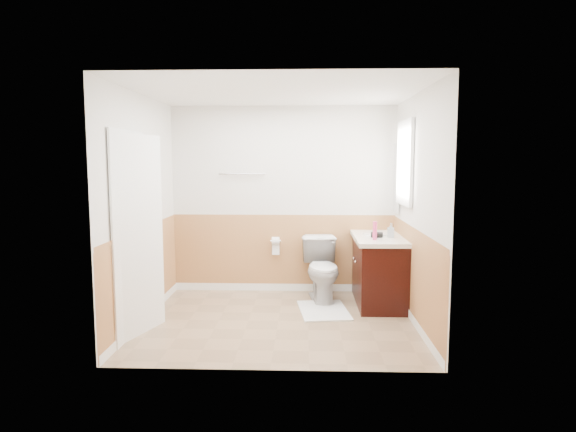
{
  "coord_description": "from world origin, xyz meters",
  "views": [
    {
      "loc": [
        0.29,
        -5.32,
        1.78
      ],
      "look_at": [
        0.1,
        0.25,
        1.15
      ],
      "focal_mm": 30.74,
      "sensor_mm": 36.0,
      "label": 1
    }
  ],
  "objects_px": {
    "vanity_cabinet": "(379,272)",
    "lotion_bottle": "(375,231)",
    "toilet": "(322,269)",
    "soap_dispenser": "(391,230)",
    "bath_mat": "(324,310)"
  },
  "relations": [
    {
      "from": "toilet",
      "to": "soap_dispenser",
      "type": "xyz_separation_m",
      "value": [
        0.82,
        -0.22,
        0.54
      ]
    },
    {
      "from": "toilet",
      "to": "lotion_bottle",
      "type": "distance_m",
      "value": 0.92
    },
    {
      "from": "bath_mat",
      "to": "lotion_bottle",
      "type": "distance_m",
      "value": 1.12
    },
    {
      "from": "bath_mat",
      "to": "lotion_bottle",
      "type": "height_order",
      "value": "lotion_bottle"
    },
    {
      "from": "bath_mat",
      "to": "lotion_bottle",
      "type": "relative_size",
      "value": 3.64
    },
    {
      "from": "soap_dispenser",
      "to": "bath_mat",
      "type": "bearing_deg",
      "value": -162.22
    },
    {
      "from": "toilet",
      "to": "vanity_cabinet",
      "type": "xyz_separation_m",
      "value": [
        0.7,
        -0.13,
        0.0
      ]
    },
    {
      "from": "vanity_cabinet",
      "to": "soap_dispenser",
      "type": "bearing_deg",
      "value": -35.34
    },
    {
      "from": "toilet",
      "to": "soap_dispenser",
      "type": "relative_size",
      "value": 4.55
    },
    {
      "from": "bath_mat",
      "to": "soap_dispenser",
      "type": "distance_m",
      "value": 1.26
    },
    {
      "from": "bath_mat",
      "to": "vanity_cabinet",
      "type": "xyz_separation_m",
      "value": [
        0.7,
        0.35,
        0.39
      ]
    },
    {
      "from": "vanity_cabinet",
      "to": "lotion_bottle",
      "type": "xyz_separation_m",
      "value": [
        -0.1,
        -0.29,
        0.56
      ]
    },
    {
      "from": "lotion_bottle",
      "to": "bath_mat",
      "type": "bearing_deg",
      "value": -174.64
    },
    {
      "from": "soap_dispenser",
      "to": "lotion_bottle",
      "type": "bearing_deg",
      "value": -136.94
    },
    {
      "from": "vanity_cabinet",
      "to": "lotion_bottle",
      "type": "height_order",
      "value": "lotion_bottle"
    }
  ]
}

